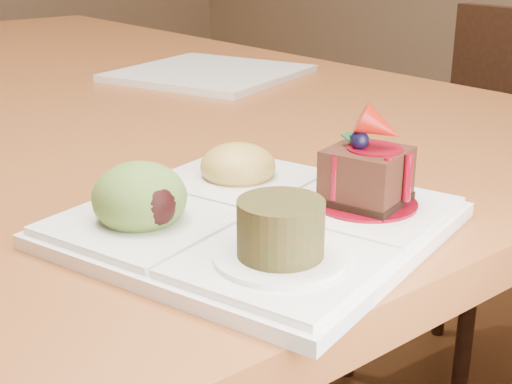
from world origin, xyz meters
TOP-DOWN VIEW (x-y plane):
  - dining_table at (0.00, 0.00)m, footprint 1.00×1.80m
  - chair_right at (0.82, -0.36)m, footprint 0.39×0.39m
  - sampler_plate at (-0.15, -0.75)m, footprint 0.34×0.34m
  - second_plate at (0.22, -0.17)m, footprint 0.36×0.36m

SIDE VIEW (x-z plane):
  - chair_right at x=0.82m, z-range 0.06..0.89m
  - dining_table at x=0.00m, z-range 0.31..1.06m
  - second_plate at x=0.22m, z-range 0.75..0.76m
  - sampler_plate at x=-0.15m, z-range 0.72..0.82m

